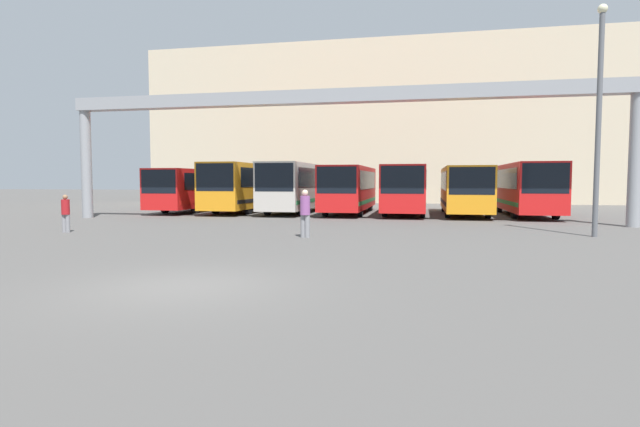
{
  "coord_description": "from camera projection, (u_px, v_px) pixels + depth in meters",
  "views": [
    {
      "loc": [
        4.86,
        -9.34,
        2.18
      ],
      "look_at": [
        -0.95,
        18.53,
        0.3
      ],
      "focal_mm": 28.0,
      "sensor_mm": 36.0,
      "label": 1
    }
  ],
  "objects": [
    {
      "name": "building_backdrop",
      "position": [
        379.0,
        127.0,
        53.9
      ],
      "size": [
        47.45,
        12.0,
        15.86
      ],
      "color": "beige",
      "rests_on": "ground"
    },
    {
      "name": "bus_slot_6",
      "position": [
        525.0,
        186.0,
        31.08
      ],
      "size": [
        2.56,
        10.46,
        3.2
      ],
      "color": "red",
      "rests_on": "ground"
    },
    {
      "name": "bus_slot_2",
      "position": [
        296.0,
        185.0,
        33.87
      ],
      "size": [
        2.57,
        10.04,
        3.31
      ],
      "color": "beige",
      "rests_on": "ground"
    },
    {
      "name": "bus_slot_3",
      "position": [
        350.0,
        187.0,
        33.24
      ],
      "size": [
        2.51,
        10.26,
        3.08
      ],
      "color": "red",
      "rests_on": "ground"
    },
    {
      "name": "lamp_post",
      "position": [
        599.0,
        112.0,
        19.05
      ],
      "size": [
        0.36,
        0.36,
        8.84
      ],
      "color": "#595B60",
      "rests_on": "ground"
    },
    {
      "name": "pedestrian_near_center",
      "position": [
        66.0,
        212.0,
        20.97
      ],
      "size": [
        0.33,
        0.33,
        1.6
      ],
      "rotation": [
        0.0,
        0.0,
        3.33
      ],
      "color": "gray",
      "rests_on": "ground"
    },
    {
      "name": "overhead_gantry",
      "position": [
        330.0,
        111.0,
        26.03
      ],
      "size": [
        29.64,
        0.8,
        6.91
      ],
      "color": "gray",
      "rests_on": "ground"
    },
    {
      "name": "bus_slot_5",
      "position": [
        464.0,
        188.0,
        31.65
      ],
      "size": [
        2.62,
        10.09,
        3.01
      ],
      "color": "orange",
      "rests_on": "ground"
    },
    {
      "name": "ground_plane",
      "position": [
        182.0,
        287.0,
        10.26
      ],
      "size": [
        200.0,
        200.0,
        0.0
      ],
      "primitive_type": "plane",
      "color": "#514F4C"
    },
    {
      "name": "pedestrian_far_center",
      "position": [
        305.0,
        212.0,
        19.05
      ],
      "size": [
        0.38,
        0.38,
        1.84
      ],
      "rotation": [
        0.0,
        0.0,
        6.11
      ],
      "color": "gray",
      "rests_on": "ground"
    },
    {
      "name": "bus_slot_4",
      "position": [
        406.0,
        187.0,
        32.68
      ],
      "size": [
        2.61,
        10.66,
        3.1
      ],
      "color": "red",
      "rests_on": "ground"
    },
    {
      "name": "bus_slot_0",
      "position": [
        202.0,
        187.0,
        36.55
      ],
      "size": [
        2.53,
        12.41,
        2.95
      ],
      "color": "red",
      "rests_on": "ground"
    },
    {
      "name": "bus_slot_1",
      "position": [
        250.0,
        184.0,
        35.73
      ],
      "size": [
        2.62,
        12.3,
        3.32
      ],
      "color": "orange",
      "rests_on": "ground"
    }
  ]
}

